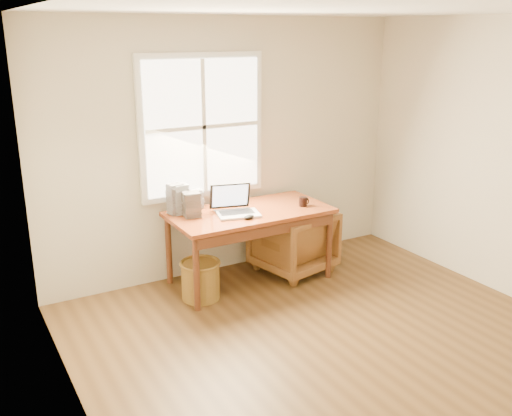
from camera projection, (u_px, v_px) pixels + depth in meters
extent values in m
cube|color=brown|center=(364.00, 366.00, 4.38)|extent=(4.00, 4.50, 0.02)
cube|color=white|center=(387.00, 5.00, 3.60)|extent=(4.00, 4.50, 0.02)
cube|color=beige|center=(228.00, 148.00, 5.86)|extent=(4.00, 0.02, 2.60)
cube|color=beige|center=(84.00, 257.00, 3.04)|extent=(0.02, 4.50, 2.60)
cube|color=silver|center=(202.00, 127.00, 5.61)|extent=(1.32, 0.05, 1.42)
cube|color=white|center=(204.00, 127.00, 5.59)|extent=(1.20, 0.02, 1.30)
cube|color=silver|center=(204.00, 127.00, 5.58)|extent=(0.04, 0.02, 1.30)
cube|color=silver|center=(204.00, 127.00, 5.58)|extent=(1.20, 0.02, 0.04)
cube|color=brown|center=(250.00, 212.00, 5.65)|extent=(1.60, 0.80, 0.04)
imported|color=brown|center=(293.00, 241.00, 6.01)|extent=(0.85, 0.87, 0.67)
cylinder|color=olive|center=(201.00, 281.00, 5.42)|extent=(0.38, 0.38, 0.36)
ellipsoid|color=black|center=(249.00, 217.00, 5.38)|extent=(0.13, 0.10, 0.04)
cylinder|color=black|center=(303.00, 202.00, 5.77)|extent=(0.11, 0.11, 0.10)
cube|color=#ABAFB6|center=(180.00, 199.00, 5.51)|extent=(0.16, 0.14, 0.29)
cube|color=#242429|center=(192.00, 205.00, 5.42)|extent=(0.17, 0.16, 0.24)
cube|color=#9394A0|center=(175.00, 199.00, 5.49)|extent=(0.15, 0.14, 0.30)
cube|color=silver|center=(195.00, 198.00, 5.71)|extent=(0.18, 0.16, 0.19)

